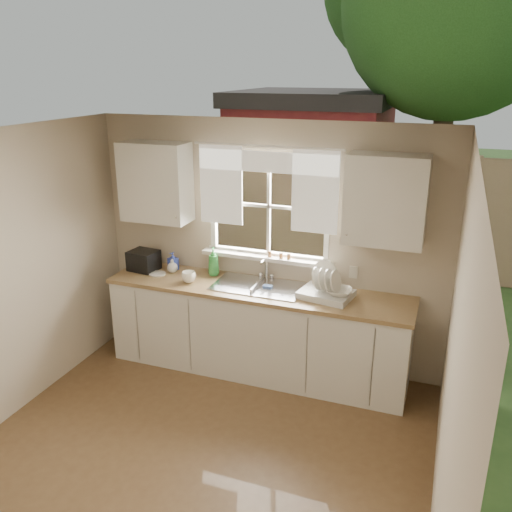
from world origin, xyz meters
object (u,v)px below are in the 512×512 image
(black_appliance, at_px, (144,260))
(dish_rack, at_px, (326,290))
(cup, at_px, (189,277))
(soap_bottle_a, at_px, (213,262))

(black_appliance, bearing_deg, dish_rack, 4.97)
(dish_rack, relative_size, cup, 3.74)
(dish_rack, height_order, soap_bottle_a, dish_rack)
(black_appliance, bearing_deg, cup, -8.18)
(cup, height_order, black_appliance, black_appliance)
(soap_bottle_a, xyz_separation_m, cup, (-0.15, -0.27, -0.09))
(soap_bottle_a, height_order, cup, soap_bottle_a)
(soap_bottle_a, height_order, black_appliance, soap_bottle_a)
(dish_rack, bearing_deg, black_appliance, 178.61)
(dish_rack, xyz_separation_m, soap_bottle_a, (-1.23, 0.16, 0.08))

